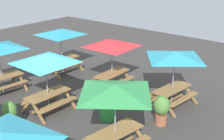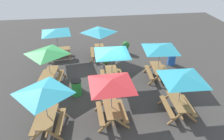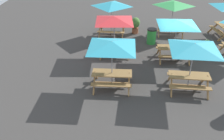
# 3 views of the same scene
# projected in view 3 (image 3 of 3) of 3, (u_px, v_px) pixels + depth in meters

# --- Properties ---
(ground_plane) EXTENTS (29.42, 29.42, 0.00)m
(ground_plane) POSITION_uv_depth(u_px,v_px,m) (176.00, 57.00, 14.28)
(ground_plane) COLOR #3D3A38
(ground_plane) RESTS_ON ground
(picnic_table_0) EXTENTS (2.83, 2.83, 2.34)m
(picnic_table_0) POSITION_uv_depth(u_px,v_px,m) (114.00, 22.00, 13.58)
(picnic_table_0) COLOR olive
(picnic_table_0) RESTS_ON ground
(picnic_table_1) EXTENTS (2.83, 2.83, 2.34)m
(picnic_table_1) POSITION_uv_depth(u_px,v_px,m) (177.00, 26.00, 13.05)
(picnic_table_1) COLOR olive
(picnic_table_1) RESTS_ON ground
(picnic_table_2) EXTENTS (2.83, 2.83, 2.34)m
(picnic_table_2) POSITION_uv_depth(u_px,v_px,m) (112.00, 48.00, 10.64)
(picnic_table_2) COLOR olive
(picnic_table_2) RESTS_ON ground
(picnic_table_3) EXTENTS (2.19, 2.19, 2.34)m
(picnic_table_3) POSITION_uv_depth(u_px,v_px,m) (112.00, 7.00, 16.16)
(picnic_table_3) COLOR olive
(picnic_table_3) RESTS_ON ground
(picnic_table_4) EXTENTS (2.82, 2.82, 2.34)m
(picnic_table_4) POSITION_uv_depth(u_px,v_px,m) (194.00, 50.00, 10.46)
(picnic_table_4) COLOR olive
(picnic_table_4) RESTS_ON ground
(picnic_table_6) EXTENTS (2.26, 2.26, 2.34)m
(picnic_table_6) POSITION_uv_depth(u_px,v_px,m) (173.00, 6.00, 16.30)
(picnic_table_6) COLOR olive
(picnic_table_6) RESTS_ON ground
(trash_bin_green) EXTENTS (0.59, 0.59, 0.98)m
(trash_bin_green) POSITION_uv_depth(u_px,v_px,m) (152.00, 36.00, 15.72)
(trash_bin_green) COLOR green
(trash_bin_green) RESTS_ON ground
(potted_plant_1) EXTENTS (0.61, 0.61, 1.12)m
(potted_plant_1) POSITION_uv_depth(u_px,v_px,m) (135.00, 24.00, 17.21)
(potted_plant_1) COLOR #935138
(potted_plant_1) RESTS_ON ground
(potted_plant_2) EXTENTS (0.51, 0.51, 1.14)m
(potted_plant_2) POSITION_uv_depth(u_px,v_px,m) (206.00, 49.00, 13.84)
(potted_plant_2) COLOR #59595B
(potted_plant_2) RESTS_ON ground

